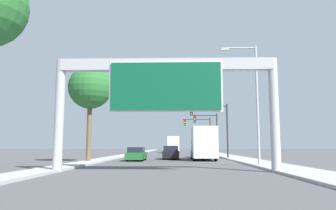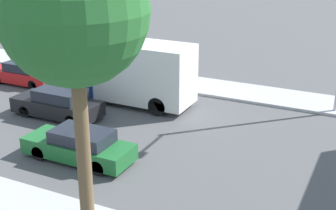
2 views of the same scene
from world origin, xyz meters
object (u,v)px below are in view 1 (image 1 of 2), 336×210
(car_near_center, at_px, (198,152))
(traffic_light_far_intersection, at_px, (201,129))
(truck_box_secondary, at_px, (203,144))
(sign_gantry, at_px, (166,86))
(traffic_light_near_intersection, at_px, (215,121))
(street_lamp_right, at_px, (253,94))
(car_mid_center, at_px, (173,151))
(palm_tree_background, at_px, (90,88))
(traffic_light_mid_block, at_px, (210,128))
(car_mid_right, at_px, (171,153))
(truck_box_primary, at_px, (174,145))
(car_far_center, at_px, (136,154))

(car_near_center, xyz_separation_m, traffic_light_far_intersection, (1.67, 16.16, 3.79))
(truck_box_secondary, bearing_deg, sign_gantry, -102.36)
(traffic_light_near_intersection, distance_m, street_lamp_right, 14.52)
(car_near_center, height_order, traffic_light_far_intersection, traffic_light_far_intersection)
(sign_gantry, relative_size, car_mid_center, 3.02)
(traffic_light_near_intersection, distance_m, palm_tree_background, 15.84)
(car_near_center, height_order, palm_tree_background, palm_tree_background)
(sign_gantry, xyz_separation_m, car_mid_center, (0.00, 37.22, -4.43))
(sign_gantry, bearing_deg, traffic_light_far_intersection, 82.66)
(traffic_light_near_intersection, bearing_deg, traffic_light_mid_block, 88.03)
(car_mid_right, height_order, truck_box_primary, truck_box_primary)
(palm_tree_background, bearing_deg, traffic_light_mid_block, 54.91)
(traffic_light_near_intersection, relative_size, traffic_light_mid_block, 1.03)
(sign_gantry, bearing_deg, car_mid_right, 90.00)
(truck_box_primary, height_order, truck_box_secondary, truck_box_secondary)
(car_mid_center, relative_size, truck_box_primary, 0.50)
(traffic_light_near_intersection, distance_m, traffic_light_mid_block, 10.01)
(car_mid_center, bearing_deg, traffic_light_mid_block, -51.67)
(sign_gantry, distance_m, traffic_light_far_intersection, 40.44)
(palm_tree_background, bearing_deg, truck_box_primary, 79.12)
(car_mid_center, relative_size, truck_box_secondary, 0.61)
(traffic_light_far_intersection, distance_m, street_lamp_right, 34.48)
(traffic_light_near_intersection, bearing_deg, traffic_light_far_intersection, 90.32)
(traffic_light_near_intersection, relative_size, traffic_light_far_intersection, 1.00)
(palm_tree_background, relative_size, street_lamp_right, 0.99)
(sign_gantry, relative_size, car_far_center, 2.82)
(truck_box_primary, relative_size, traffic_light_far_intersection, 1.35)
(traffic_light_mid_block, xyz_separation_m, palm_tree_background, (-13.23, -18.84, 2.80))
(sign_gantry, height_order, car_mid_right, sign_gantry)
(car_far_center, bearing_deg, street_lamp_right, -41.69)
(car_near_center, bearing_deg, traffic_light_far_intersection, 84.11)
(traffic_light_near_intersection, xyz_separation_m, traffic_light_far_intersection, (-0.11, 20.00, 0.02))
(car_mid_right, relative_size, car_far_center, 0.99)
(traffic_light_near_intersection, height_order, palm_tree_background, palm_tree_background)
(traffic_light_near_intersection, bearing_deg, car_near_center, 114.83)
(car_mid_right, relative_size, traffic_light_mid_block, 0.74)
(traffic_light_mid_block, bearing_deg, street_lamp_right, -87.90)
(truck_box_secondary, bearing_deg, traffic_light_mid_block, 81.46)
(street_lamp_right, bearing_deg, palm_tree_background, 158.39)
(car_far_center, height_order, traffic_light_near_intersection, traffic_light_near_intersection)
(car_far_center, xyz_separation_m, truck_box_primary, (3.50, 36.25, 1.08))
(truck_box_secondary, bearing_deg, car_far_center, -168.90)
(car_far_center, relative_size, traffic_light_near_intersection, 0.73)
(sign_gantry, distance_m, car_mid_right, 18.99)
(car_mid_center, bearing_deg, palm_tree_background, -106.35)
(car_far_center, xyz_separation_m, traffic_light_mid_block, (9.12, 15.51, 3.58))
(sign_gantry, relative_size, traffic_light_near_intersection, 2.05)
(sign_gantry, height_order, traffic_light_near_intersection, sign_gantry)
(car_mid_center, xyz_separation_m, palm_tree_background, (-7.61, -25.95, 6.38))
(truck_box_primary, bearing_deg, car_mid_right, -90.00)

